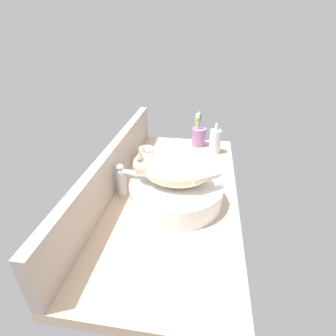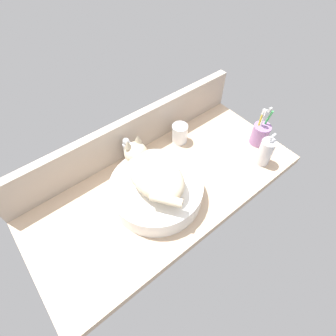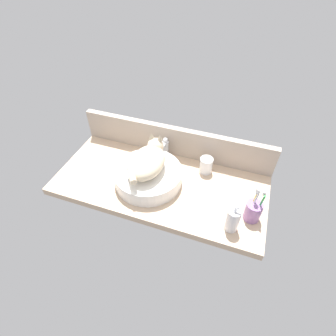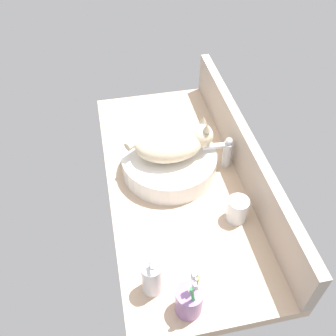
% 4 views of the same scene
% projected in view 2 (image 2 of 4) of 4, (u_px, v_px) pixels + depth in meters
% --- Properties ---
extents(ground_plane, '(1.13, 0.53, 0.04)m').
position_uv_depth(ground_plane, '(165.00, 187.00, 1.09)').
color(ground_plane, tan).
extents(backsplash_panel, '(1.13, 0.04, 0.18)m').
position_uv_depth(backsplash_panel, '(129.00, 136.00, 1.12)').
color(backsplash_panel, '#AD9E8E').
rests_on(backsplash_panel, ground_plane).
extents(sink_basin, '(0.36, 0.36, 0.08)m').
position_uv_depth(sink_basin, '(157.00, 190.00, 1.01)').
color(sink_basin, white).
rests_on(sink_basin, ground_plane).
extents(cat, '(0.17, 0.32, 0.14)m').
position_uv_depth(cat, '(153.00, 172.00, 0.94)').
color(cat, beige).
rests_on(cat, sink_basin).
extents(faucet, '(0.04, 0.12, 0.14)m').
position_uv_depth(faucet, '(129.00, 151.00, 1.09)').
color(faucet, silver).
rests_on(faucet, ground_plane).
extents(soap_dispenser, '(0.06, 0.06, 0.16)m').
position_uv_depth(soap_dispenser, '(265.00, 152.00, 1.10)').
color(soap_dispenser, silver).
rests_on(soap_dispenser, ground_plane).
extents(toothbrush_cup, '(0.08, 0.08, 0.19)m').
position_uv_depth(toothbrush_cup, '(260.00, 134.00, 1.19)').
color(toothbrush_cup, '#996BA8').
rests_on(toothbrush_cup, ground_plane).
extents(water_glass, '(0.07, 0.07, 0.09)m').
position_uv_depth(water_glass, '(180.00, 134.00, 1.20)').
color(water_glass, white).
rests_on(water_glass, ground_plane).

